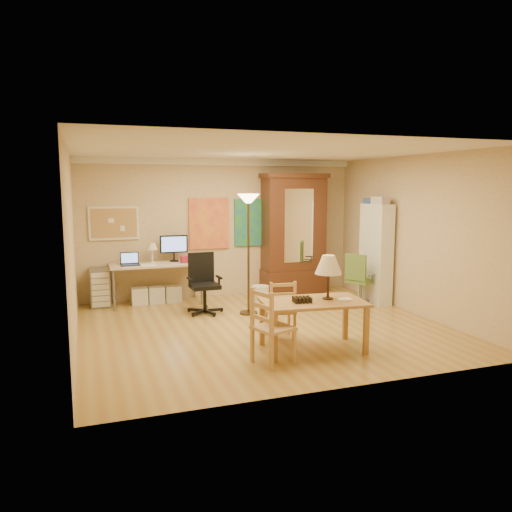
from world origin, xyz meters
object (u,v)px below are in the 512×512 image
object	(u,v)px
computer_desk	(158,279)
armoire	(293,241)
office_chair_black	(204,297)
office_chair_green	(360,291)
bookshelf	(376,254)
dining_table	(319,291)

from	to	relation	value
computer_desk	armoire	xyz separation A→B (m)	(2.77, 0.08, 0.59)
office_chair_black	office_chair_green	bearing A→B (deg)	-6.40
computer_desk	office_chair_green	xyz separation A→B (m)	(3.52, -1.30, -0.21)
office_chair_green	bookshelf	distance (m)	0.75
armoire	office_chair_green	bearing A→B (deg)	-61.55
dining_table	office_chair_black	xyz separation A→B (m)	(-1.00, 2.40, -0.53)
office_chair_black	office_chair_green	xyz separation A→B (m)	(2.87, -0.32, -0.02)
computer_desk	office_chair_black	xyz separation A→B (m)	(0.65, -0.98, -0.18)
dining_table	office_chair_green	world-z (taller)	dining_table
office_chair_green	bookshelf	size ratio (longest dim) A/B	0.52
computer_desk	office_chair_green	size ratio (longest dim) A/B	1.74
bookshelf	office_chair_black	bearing A→B (deg)	174.97
bookshelf	computer_desk	bearing A→B (deg)	161.89
office_chair_black	office_chair_green	world-z (taller)	office_chair_black
office_chair_green	bookshelf	world-z (taller)	bookshelf
computer_desk	office_chair_black	size ratio (longest dim) A/B	1.61
dining_table	office_chair_green	size ratio (longest dim) A/B	1.50
armoire	dining_table	bearing A→B (deg)	-107.98
dining_table	bookshelf	distance (m)	3.07
office_chair_black	bookshelf	distance (m)	3.29
dining_table	office_chair_green	xyz separation A→B (m)	(1.87, 2.08, -0.55)
office_chair_green	armoire	world-z (taller)	armoire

